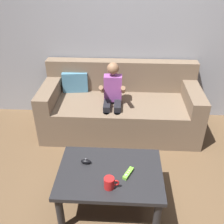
{
  "coord_description": "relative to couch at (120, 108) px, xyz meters",
  "views": [
    {
      "loc": [
        -0.13,
        -1.41,
        1.93
      ],
      "look_at": [
        -0.25,
        0.76,
        0.6
      ],
      "focal_mm": 41.13,
      "sensor_mm": 36.0,
      "label": 1
    }
  ],
  "objects": [
    {
      "name": "ground_plane",
      "position": [
        0.19,
        -1.37,
        -0.29
      ],
      "size": [
        8.06,
        8.06,
        0.0
      ],
      "primitive_type": "plane",
      "color": "brown"
    },
    {
      "name": "coffee_table",
      "position": [
        -0.05,
        -1.23,
        0.05
      ],
      "size": [
        0.86,
        0.61,
        0.41
      ],
      "color": "#232326",
      "rests_on": "ground"
    },
    {
      "name": "couch",
      "position": [
        0.0,
        0.0,
        0.0
      ],
      "size": [
        1.89,
        0.8,
        0.81
      ],
      "color": "#75604C",
      "rests_on": "ground"
    },
    {
      "name": "game_remote_lime_near_edge",
      "position": [
        0.1,
        -1.26,
        0.13
      ],
      "size": [
        0.09,
        0.14,
        0.03
      ],
      "color": "#72C638",
      "rests_on": "coffee_table"
    },
    {
      "name": "wall_back",
      "position": [
        0.19,
        0.4,
        0.96
      ],
      "size": [
        4.03,
        0.05,
        2.5
      ],
      "primitive_type": "cube",
      "color": "#999EA8",
      "rests_on": "ground"
    },
    {
      "name": "coffee_mug",
      "position": [
        -0.04,
        -1.4,
        0.16
      ],
      "size": [
        0.12,
        0.08,
        0.09
      ],
      "color": "red",
      "rests_on": "coffee_table"
    },
    {
      "name": "nunchuk_black",
      "position": [
        -0.26,
        -1.14,
        0.13
      ],
      "size": [
        0.09,
        0.05,
        0.05
      ],
      "color": "black",
      "rests_on": "coffee_table"
    },
    {
      "name": "person_seated_on_couch",
      "position": [
        -0.08,
        -0.17,
        0.24
      ],
      "size": [
        0.29,
        0.36,
        0.92
      ],
      "color": "black",
      "rests_on": "ground"
    }
  ]
}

